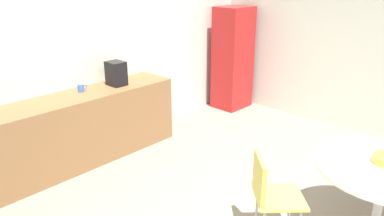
# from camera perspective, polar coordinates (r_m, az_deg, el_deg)

# --- Properties ---
(wall_back) EXTENTS (6.00, 0.10, 2.60)m
(wall_back) POSITION_cam_1_polar(r_m,az_deg,el_deg) (5.17, -15.44, 8.12)
(wall_back) COLOR silver
(wall_back) RESTS_ON ground_plane
(counter_block) EXTENTS (2.57, 0.60, 0.90)m
(counter_block) POSITION_cam_1_polar(r_m,az_deg,el_deg) (4.92, -16.56, -3.01)
(counter_block) COLOR brown
(counter_block) RESTS_ON ground_plane
(locker_cabinet) EXTENTS (0.60, 0.50, 1.78)m
(locker_cabinet) POSITION_cam_1_polar(r_m,az_deg,el_deg) (6.61, 6.30, 7.63)
(locker_cabinet) COLOR #B21E1E
(locker_cabinet) RESTS_ON ground_plane
(round_table) EXTENTS (1.19, 1.19, 0.73)m
(round_table) POSITION_cam_1_polar(r_m,az_deg,el_deg) (3.72, 27.47, -9.72)
(round_table) COLOR silver
(round_table) RESTS_ON ground_plane
(chair_yellow) EXTENTS (0.59, 0.59, 0.83)m
(chair_yellow) POSITION_cam_1_polar(r_m,az_deg,el_deg) (3.40, 11.78, -12.16)
(chair_yellow) COLOR silver
(chair_yellow) RESTS_ON ground_plane
(mug_white) EXTENTS (0.13, 0.08, 0.09)m
(mug_white) POSITION_cam_1_polar(r_m,az_deg,el_deg) (4.86, -16.75, 2.96)
(mug_white) COLOR #3F66BF
(mug_white) RESTS_ON counter_block
(coffee_maker) EXTENTS (0.20, 0.24, 0.32)m
(coffee_maker) POSITION_cam_1_polar(r_m,az_deg,el_deg) (5.01, -11.62, 5.25)
(coffee_maker) COLOR black
(coffee_maker) RESTS_ON counter_block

